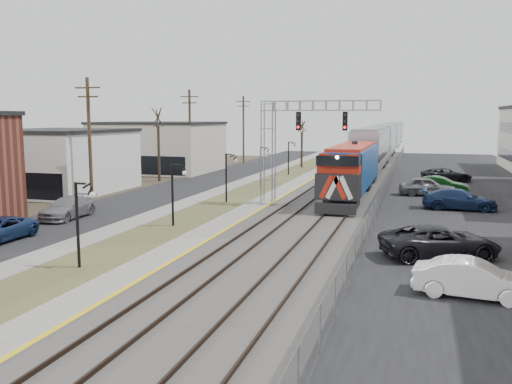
% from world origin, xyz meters
% --- Properties ---
extents(ground, '(160.00, 160.00, 0.00)m').
position_xyz_m(ground, '(0.00, 0.00, 0.00)').
color(ground, '#473D2D').
rests_on(ground, ground).
extents(street_west, '(7.00, 120.00, 0.04)m').
position_xyz_m(street_west, '(-11.50, 35.00, 0.02)').
color(street_west, black).
rests_on(street_west, ground).
extents(sidewalk, '(2.00, 120.00, 0.08)m').
position_xyz_m(sidewalk, '(-7.00, 35.00, 0.04)').
color(sidewalk, gray).
rests_on(sidewalk, ground).
extents(grass_median, '(4.00, 120.00, 0.06)m').
position_xyz_m(grass_median, '(-4.00, 35.00, 0.03)').
color(grass_median, '#4B512B').
rests_on(grass_median, ground).
extents(platform, '(2.00, 120.00, 0.24)m').
position_xyz_m(platform, '(-1.00, 35.00, 0.12)').
color(platform, gray).
rests_on(platform, ground).
extents(ballast_bed, '(8.00, 120.00, 0.20)m').
position_xyz_m(ballast_bed, '(4.00, 35.00, 0.10)').
color(ballast_bed, '#595651').
rests_on(ballast_bed, ground).
extents(parking_lot, '(16.00, 120.00, 0.04)m').
position_xyz_m(parking_lot, '(16.00, 35.00, 0.02)').
color(parking_lot, black).
rests_on(parking_lot, ground).
extents(platform_edge, '(0.24, 120.00, 0.01)m').
position_xyz_m(platform_edge, '(-0.12, 35.00, 0.24)').
color(platform_edge, gold).
rests_on(platform_edge, platform).
extents(track_near, '(1.58, 120.00, 0.15)m').
position_xyz_m(track_near, '(2.00, 35.00, 0.28)').
color(track_near, '#2D2119').
rests_on(track_near, ballast_bed).
extents(track_far, '(1.58, 120.00, 0.15)m').
position_xyz_m(track_far, '(5.50, 35.00, 0.28)').
color(track_far, '#2D2119').
rests_on(track_far, ballast_bed).
extents(train, '(3.00, 108.65, 5.33)m').
position_xyz_m(train, '(5.50, 79.40, 2.94)').
color(train, '#13479A').
rests_on(train, ground).
extents(signal_gantry, '(9.00, 1.07, 8.15)m').
position_xyz_m(signal_gantry, '(1.22, 27.99, 5.59)').
color(signal_gantry, gray).
rests_on(signal_gantry, ground).
extents(lampposts, '(0.14, 62.14, 4.00)m').
position_xyz_m(lampposts, '(-4.00, 18.29, 2.00)').
color(lampposts, black).
rests_on(lampposts, ground).
extents(utility_poles, '(0.28, 80.28, 10.00)m').
position_xyz_m(utility_poles, '(-14.50, 25.00, 5.00)').
color(utility_poles, '#4C3823').
rests_on(utility_poles, ground).
extents(fence, '(0.04, 120.00, 1.60)m').
position_xyz_m(fence, '(8.20, 35.00, 0.80)').
color(fence, gray).
rests_on(fence, ground).
extents(buildings_west, '(14.00, 67.00, 7.00)m').
position_xyz_m(buildings_west, '(-21.00, 24.21, 3.01)').
color(buildings_west, '#BBB3A4').
rests_on(buildings_west, ground).
extents(bare_trees, '(12.30, 42.30, 5.95)m').
position_xyz_m(bare_trees, '(-12.66, 38.91, 2.70)').
color(bare_trees, '#382D23').
rests_on(bare_trees, ground).
extents(car_lot_b, '(4.59, 2.08, 1.46)m').
position_xyz_m(car_lot_b, '(12.93, 8.74, 0.73)').
color(car_lot_b, white).
rests_on(car_lot_b, ground).
extents(car_lot_c, '(6.33, 4.56, 1.60)m').
position_xyz_m(car_lot_c, '(11.93, 14.64, 0.80)').
color(car_lot_c, black).
rests_on(car_lot_c, ground).
extents(car_lot_d, '(5.38, 2.27, 1.55)m').
position_xyz_m(car_lot_d, '(13.83, 29.76, 0.77)').
color(car_lot_d, '#16264D').
rests_on(car_lot_d, ground).
extents(car_lot_e, '(4.99, 2.30, 1.66)m').
position_xyz_m(car_lot_e, '(11.63, 36.64, 0.83)').
color(car_lot_e, slate).
rests_on(car_lot_e, ground).
extents(car_lot_f, '(5.07, 2.26, 1.62)m').
position_xyz_m(car_lot_f, '(12.72, 37.68, 0.81)').
color(car_lot_f, '#0B370F').
rests_on(car_lot_f, ground).
extents(car_street_b, '(2.27, 5.06, 1.44)m').
position_xyz_m(car_street_b, '(-12.06, 18.43, 0.72)').
color(car_street_b, gray).
rests_on(car_street_b, ground).
extents(car_lot_g, '(5.59, 3.44, 1.45)m').
position_xyz_m(car_lot_g, '(13.80, 48.33, 0.72)').
color(car_lot_g, black).
rests_on(car_lot_g, ground).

